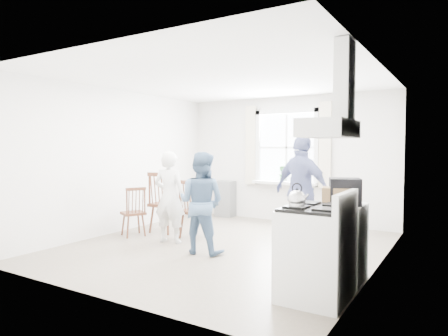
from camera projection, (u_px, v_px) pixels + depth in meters
room_shell at (225, 164)px, 6.18m from camera, size 4.62×5.12×2.64m
window_assembly at (286, 152)px, 8.26m from camera, size 1.88×0.24×1.70m
range_hood at (334, 112)px, 3.93m from camera, size 0.45×0.76×0.94m
shelf_unit at (225, 199)px, 8.95m from camera, size 0.40×0.30×0.80m
gas_stove at (316, 252)px, 4.08m from camera, size 0.68×0.76×1.12m
kettle at (297, 199)px, 3.98m from camera, size 0.18×0.18×0.25m
low_cabinet at (341, 242)px, 4.65m from camera, size 0.50×0.55×0.90m
stereo_stack at (345, 192)px, 4.54m from camera, size 0.42×0.40×0.30m
cardboard_box at (337, 196)px, 4.52m from camera, size 0.35×0.29×0.20m
windsor_chair_a at (161, 196)px, 7.18m from camera, size 0.50×0.49×1.11m
windsor_chair_b at (190, 203)px, 6.71m from camera, size 0.50×0.49×1.01m
windsor_chair_c at (135, 206)px, 6.91m from camera, size 0.49×0.49×0.87m
person_left at (170, 197)px, 6.50m from camera, size 0.64×0.64×1.49m
person_mid at (201, 203)px, 5.85m from camera, size 0.79×0.79×1.49m
person_right at (302, 191)px, 6.24m from camera, size 1.30×1.30×1.75m
potted_plant at (283, 173)px, 8.23m from camera, size 0.23×0.23×0.33m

